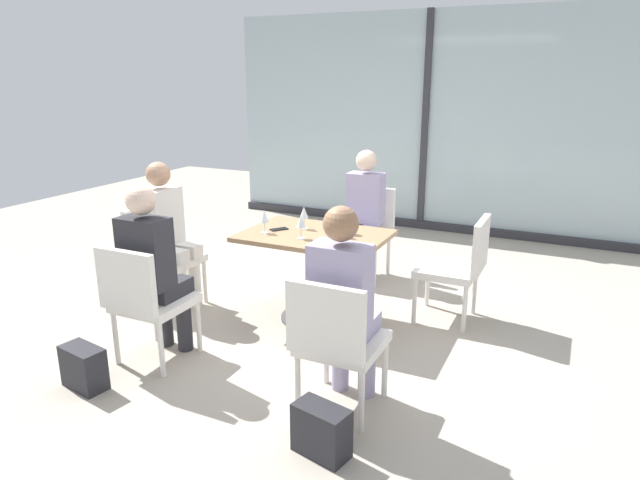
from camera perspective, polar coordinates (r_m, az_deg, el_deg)
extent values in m
plane|color=#A89E8E|center=(4.70, -0.53, -7.93)|extent=(12.00, 12.00, 0.00)
cube|color=#A3B7BC|center=(7.32, 10.70, 11.56)|extent=(5.26, 0.03, 2.70)
cube|color=#2D2D33|center=(7.29, 10.63, 11.54)|extent=(0.08, 0.06, 2.70)
cube|color=#2D2D33|center=(7.51, 10.11, 1.62)|extent=(5.26, 0.10, 0.10)
cube|color=#997551|center=(4.46, -0.55, 0.43)|extent=(1.13, 0.79, 0.04)
cylinder|color=#4C4C51|center=(4.57, -0.54, -3.97)|extent=(0.14, 0.14, 0.69)
cylinder|color=#4C4C51|center=(4.70, -0.53, -7.80)|extent=(0.56, 0.56, 0.02)
cube|color=silver|center=(4.09, -16.36, -6.12)|extent=(0.46, 0.46, 0.06)
cube|color=silver|center=(3.83, -19.11, -4.03)|extent=(0.46, 0.05, 0.42)
cylinder|color=silver|center=(4.19, -12.22, -8.56)|extent=(0.04, 0.04, 0.39)
cylinder|color=silver|center=(4.43, -16.37, -7.46)|extent=(0.04, 0.04, 0.39)
cylinder|color=silver|center=(3.92, -15.81, -10.69)|extent=(0.04, 0.04, 0.39)
cylinder|color=silver|center=(4.18, -20.03, -9.35)|extent=(0.04, 0.04, 0.39)
cube|color=silver|center=(3.37, 2.34, -10.39)|extent=(0.46, 0.46, 0.06)
cube|color=silver|center=(3.06, 0.53, -8.30)|extent=(0.46, 0.05, 0.42)
cylinder|color=silver|center=(3.58, 6.61, -12.86)|extent=(0.04, 0.04, 0.39)
cylinder|color=silver|center=(3.71, 0.64, -11.63)|extent=(0.04, 0.04, 0.39)
cylinder|color=silver|center=(3.26, 4.21, -16.03)|extent=(0.04, 0.04, 0.39)
cylinder|color=silver|center=(3.40, -2.28, -14.50)|extent=(0.04, 0.04, 0.39)
cube|color=silver|center=(5.49, 4.38, 0.31)|extent=(0.46, 0.46, 0.06)
cube|color=silver|center=(5.65, 5.35, 3.29)|extent=(0.46, 0.05, 0.42)
cylinder|color=silver|center=(5.45, 1.60, -2.24)|extent=(0.04, 0.04, 0.39)
cylinder|color=silver|center=(5.31, 5.56, -2.83)|extent=(0.04, 0.04, 0.39)
cylinder|color=silver|center=(5.80, 3.20, -1.09)|extent=(0.04, 0.04, 0.39)
cylinder|color=silver|center=(5.67, 6.95, -1.61)|extent=(0.04, 0.04, 0.39)
cube|color=silver|center=(4.95, -15.01, -2.04)|extent=(0.46, 0.46, 0.06)
cube|color=silver|center=(5.04, -17.38, 0.96)|extent=(0.05, 0.46, 0.42)
cylinder|color=silver|center=(4.76, -14.50, -5.64)|extent=(0.04, 0.04, 0.39)
cylinder|color=silver|center=(5.05, -11.62, -4.14)|extent=(0.04, 0.04, 0.39)
cylinder|color=silver|center=(5.01, -18.04, -4.79)|extent=(0.04, 0.04, 0.39)
cylinder|color=silver|center=(5.29, -15.10, -3.43)|extent=(0.04, 0.04, 0.39)
cube|color=silver|center=(4.66, 12.75, -3.02)|extent=(0.46, 0.46, 0.06)
cube|color=silver|center=(4.54, 16.01, -0.58)|extent=(0.05, 0.46, 0.42)
cylinder|color=silver|center=(4.96, 10.87, -4.46)|extent=(0.04, 0.04, 0.39)
cylinder|color=silver|center=(4.60, 9.57, -6.09)|extent=(0.04, 0.04, 0.39)
cylinder|color=silver|center=(4.89, 15.41, -5.10)|extent=(0.04, 0.04, 0.39)
cylinder|color=silver|center=(4.52, 14.47, -6.82)|extent=(0.04, 0.04, 0.39)
cylinder|color=#28282D|center=(4.23, -13.64, -8.00)|extent=(0.11, 0.11, 0.45)
cube|color=#28282D|center=(4.05, -14.75, -4.88)|extent=(0.13, 0.32, 0.11)
cylinder|color=#28282D|center=(4.34, -15.52, -7.51)|extent=(0.11, 0.11, 0.45)
cube|color=#28282D|center=(4.17, -16.66, -4.44)|extent=(0.13, 0.32, 0.11)
cube|color=#28282D|center=(3.92, -17.28, -1.23)|extent=(0.34, 0.20, 0.48)
sphere|color=beige|center=(3.84, -17.74, 3.90)|extent=(0.20, 0.20, 0.20)
cylinder|color=#9E93B7|center=(3.58, 4.79, -12.28)|extent=(0.11, 0.11, 0.45)
cube|color=#9E93B7|center=(3.37, 4.32, -8.82)|extent=(0.13, 0.32, 0.11)
cylinder|color=#9E93B7|center=(3.64, 2.09, -11.72)|extent=(0.11, 0.11, 0.45)
cube|color=#9E93B7|center=(3.43, 1.49, -8.29)|extent=(0.13, 0.32, 0.11)
cube|color=#9E93B7|center=(3.18, 2.06, -4.64)|extent=(0.34, 0.20, 0.48)
sphere|color=#936B4C|center=(3.06, 2.13, 1.65)|extent=(0.20, 0.20, 0.20)
cylinder|color=#9E93B7|center=(5.42, 2.77, -2.03)|extent=(0.11, 0.11, 0.45)
cube|color=#9E93B7|center=(5.42, 3.20, 1.07)|extent=(0.13, 0.32, 0.11)
cylinder|color=#9E93B7|center=(5.36, 4.55, -2.28)|extent=(0.11, 0.11, 0.45)
cube|color=#9E93B7|center=(5.36, 4.98, 0.85)|extent=(0.13, 0.32, 0.11)
cube|color=#9E93B7|center=(5.44, 4.66, 4.29)|extent=(0.34, 0.20, 0.48)
sphere|color=beige|center=(5.37, 4.75, 8.04)|extent=(0.20, 0.20, 0.20)
cylinder|color=silver|center=(4.84, -13.92, -4.83)|extent=(0.11, 0.11, 0.45)
cube|color=silver|center=(4.81, -15.04, -1.52)|extent=(0.32, 0.13, 0.11)
cylinder|color=silver|center=(4.97, -12.62, -4.17)|extent=(0.11, 0.11, 0.45)
cube|color=silver|center=(4.94, -13.70, -0.94)|extent=(0.32, 0.13, 0.11)
cube|color=silver|center=(4.88, -15.78, 2.29)|extent=(0.20, 0.34, 0.48)
sphere|color=tan|center=(4.80, -16.12, 6.45)|extent=(0.20, 0.20, 0.20)
cylinder|color=silver|center=(4.59, -1.63, 1.19)|extent=(0.06, 0.06, 0.00)
cylinder|color=silver|center=(4.58, -1.63, 1.73)|extent=(0.01, 0.01, 0.08)
cone|color=silver|center=(4.56, -1.64, 2.83)|extent=(0.07, 0.07, 0.09)
cylinder|color=silver|center=(4.37, 2.24, 0.37)|extent=(0.06, 0.06, 0.00)
cylinder|color=silver|center=(4.35, 2.24, 0.94)|extent=(0.01, 0.01, 0.08)
cone|color=silver|center=(4.33, 2.26, 2.08)|extent=(0.07, 0.07, 0.09)
cylinder|color=silver|center=(4.32, -1.94, 0.18)|extent=(0.06, 0.06, 0.00)
cylinder|color=silver|center=(4.30, -1.94, 0.76)|extent=(0.01, 0.01, 0.08)
cone|color=silver|center=(4.28, -1.95, 1.91)|extent=(0.07, 0.07, 0.09)
cylinder|color=silver|center=(4.49, -5.63, 0.76)|extent=(0.06, 0.06, 0.00)
cylinder|color=silver|center=(4.48, -5.65, 1.31)|extent=(0.01, 0.01, 0.08)
cone|color=silver|center=(4.46, -5.68, 2.43)|extent=(0.07, 0.07, 0.09)
cylinder|color=white|center=(4.43, 3.09, 1.16)|extent=(0.08, 0.08, 0.09)
cube|color=black|center=(4.57, -4.19, 1.10)|extent=(0.14, 0.16, 0.01)
cube|color=#232328|center=(3.99, -22.86, -11.84)|extent=(0.32, 0.21, 0.28)
cube|color=#232328|center=(3.12, 0.14, -18.79)|extent=(0.33, 0.22, 0.28)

